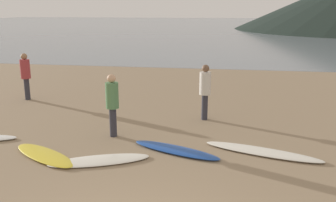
% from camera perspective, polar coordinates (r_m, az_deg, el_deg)
% --- Properties ---
extents(ground_plane, '(120.00, 120.00, 0.20)m').
position_cam_1_polar(ground_plane, '(14.03, 4.40, 0.86)').
color(ground_plane, '#8C7559').
rests_on(ground_plane, ground).
extents(ocean_water, '(140.00, 100.00, 0.01)m').
position_cam_1_polar(ocean_water, '(69.41, 8.65, 11.50)').
color(ocean_water, slate).
rests_on(ocean_water, ground).
extents(surfboard_3, '(1.99, 1.50, 0.09)m').
position_cam_1_polar(surfboard_3, '(8.48, -18.58, -7.93)').
color(surfboard_3, yellow).
rests_on(surfboard_3, ground).
extents(surfboard_4, '(2.18, 1.35, 0.07)m').
position_cam_1_polar(surfboard_4, '(7.95, -10.58, -9.02)').
color(surfboard_4, silver).
rests_on(surfboard_4, ground).
extents(surfboard_5, '(2.18, 1.23, 0.09)m').
position_cam_1_polar(surfboard_5, '(8.32, 1.19, -7.57)').
color(surfboard_5, '#1E479E').
rests_on(surfboard_5, ground).
extents(surfboard_6, '(2.65, 1.26, 0.08)m').
position_cam_1_polar(surfboard_6, '(8.50, 14.36, -7.60)').
color(surfboard_6, silver).
rests_on(surfboard_6, ground).
extents(person_0, '(0.32, 0.32, 1.58)m').
position_cam_1_polar(person_0, '(9.14, -8.63, 0.12)').
color(person_0, '#2D2D38').
rests_on(person_0, ground).
extents(person_1, '(0.33, 0.33, 1.63)m').
position_cam_1_polar(person_1, '(13.68, -21.20, 4.12)').
color(person_1, '#2D2D38').
rests_on(person_1, ground).
extents(person_2, '(0.32, 0.32, 1.60)m').
position_cam_1_polar(person_2, '(10.48, 5.76, 2.08)').
color(person_2, '#2D2D38').
rests_on(person_2, ground).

